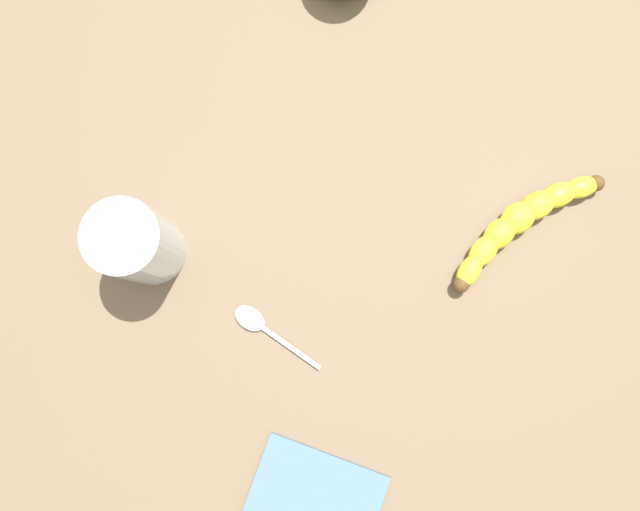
# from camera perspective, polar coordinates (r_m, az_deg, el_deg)

# --- Properties ---
(wooden_tabletop) EXTENTS (1.20, 1.20, 0.03)m
(wooden_tabletop) POSITION_cam_1_polar(r_m,az_deg,el_deg) (0.74, -0.08, 3.02)
(wooden_tabletop) COLOR brown
(wooden_tabletop) RESTS_ON ground
(banana) EXTENTS (0.21, 0.06, 0.03)m
(banana) POSITION_cam_1_polar(r_m,az_deg,el_deg) (0.74, 17.22, 2.78)
(banana) COLOR yellow
(banana) RESTS_ON wooden_tabletop
(smoothie_glass) EXTENTS (0.08, 0.08, 0.12)m
(smoothie_glass) POSITION_cam_1_polar(r_m,az_deg,el_deg) (0.69, -15.73, 0.94)
(smoothie_glass) COLOR silver
(smoothie_glass) RESTS_ON wooden_tabletop
(teaspoon) EXTENTS (0.04, 0.11, 0.01)m
(teaspoon) POSITION_cam_1_polar(r_m,az_deg,el_deg) (0.72, -5.74, -5.83)
(teaspoon) COLOR silver
(teaspoon) RESTS_ON wooden_tabletop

